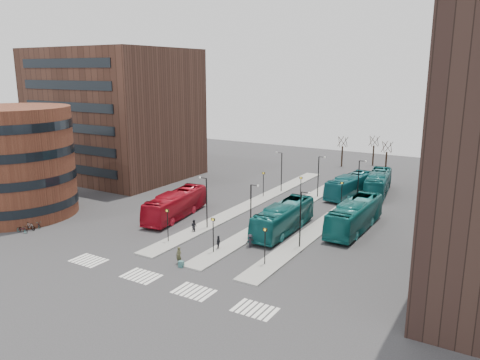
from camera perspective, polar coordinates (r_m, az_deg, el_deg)
The scene contains 23 objects.
ground at distance 41.64m, azimuth -14.75°, elevation -13.53°, with size 160.00×160.00×0.00m, color #2B2B2E.
island_left at distance 66.26m, azimuth 1.51°, elevation -2.86°, with size 2.50×45.00×0.15m, color gray.
island_mid at distance 63.64m, azimuth 6.22°, elevation -3.62°, with size 2.50×45.00×0.15m, color gray.
island_right at distance 61.50m, azimuth 11.31°, elevation -4.41°, with size 2.50×45.00×0.15m, color gray.
suitcase at distance 45.92m, azimuth -7.18°, elevation -10.14°, with size 0.49×0.39×0.61m, color navy.
red_bus at distance 60.43m, azimuth -7.85°, elevation -2.99°, with size 2.82×12.07×3.36m, color #A30C1B.
teal_bus_a at distance 54.79m, azimuth 5.30°, elevation -4.62°, with size 2.84×12.16×3.39m, color #125B5B.
teal_bus_b at distance 71.86m, azimuth 13.22°, elevation -0.66°, with size 2.72×11.62×3.24m, color #145F67.
teal_bus_c at distance 56.81m, azimuth 13.81°, elevation -4.22°, with size 2.99×12.78×3.56m, color #146664.
teal_bus_d at distance 74.14m, azimuth 16.46°, elevation -0.36°, with size 2.86×12.21×3.40m, color #135C5F.
traveller at distance 46.46m, azimuth -7.46°, elevation -9.12°, with size 0.63×0.42×1.74m, color #444328.
commuter_a at distance 54.92m, azimuth -5.64°, elevation -5.61°, with size 0.75×0.58×1.53m, color black.
commuter_b at distance 49.54m, azimuth -2.65°, elevation -7.66°, with size 0.92×0.38×1.58m, color black.
commuter_c at distance 50.20m, azimuth 1.22°, elevation -7.42°, with size 0.95×0.55×1.47m, color black.
bicycle_near at distance 60.23m, azimuth -25.03°, elevation -5.46°, with size 0.57×1.63×0.86m, color gray.
bicycle_mid at distance 60.74m, azimuth -24.26°, elevation -5.18°, with size 0.45×1.60×0.96m, color gray.
bicycle_far at distance 61.30m, azimuth -23.48°, elevation -5.02°, with size 0.53×1.53×0.80m, color gray.
crosswalk_stripes at distance 43.13m, azimuth -9.21°, elevation -12.26°, with size 22.35×2.40×0.01m.
round_building at distance 66.69m, azimuth -25.92°, elevation 2.01°, with size 15.16×15.16×14.00m.
office_block at distance 85.70m, azimuth -14.95°, elevation 7.82°, with size 25.00×20.12×22.00m.
sign_poles at distance 57.13m, azimuth 2.95°, elevation -3.08°, with size 12.45×22.12×3.65m.
lamp_posts at distance 60.70m, azimuth 6.05°, elevation -1.01°, with size 14.04×20.24×6.12m.
bare_trees at distance 92.81m, azimuth 15.21°, elevation 3.03°, with size 10.97×8.14×5.90m.
Camera 1 is at (27.33, -25.41, 18.46)m, focal length 35.00 mm.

